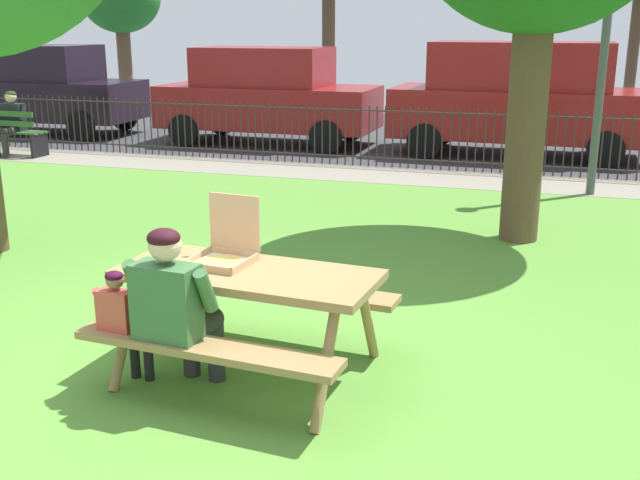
{
  "coord_description": "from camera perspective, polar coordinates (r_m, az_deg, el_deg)",
  "views": [
    {
      "loc": [
        2.35,
        -4.56,
        2.41
      ],
      "look_at": [
        0.68,
        0.95,
        0.75
      ],
      "focal_mm": 42.45,
      "sensor_mm": 36.0,
      "label": 1
    }
  ],
  "objects": [
    {
      "name": "picnic_table_foreground",
      "position": [
        5.28,
        -5.44,
        -4.07
      ],
      "size": [
        1.92,
        1.62,
        0.79
      ],
      "color": "olive",
      "rests_on": "ground"
    },
    {
      "name": "parked_car_far_left",
      "position": [
        18.35,
        -20.32,
        10.7
      ],
      "size": [
        4.44,
        1.99,
        1.94
      ],
      "color": "black",
      "rests_on": "ground"
    },
    {
      "name": "cobblestone_walkway",
      "position": [
        12.46,
        5.75,
        4.82
      ],
      "size": [
        28.0,
        1.4,
        0.01
      ],
      "primitive_type": "cube",
      "color": "gray"
    },
    {
      "name": "person_on_park_bench",
      "position": [
        15.42,
        -22.32,
        8.35
      ],
      "size": [
        0.62,
        0.6,
        1.19
      ],
      "color": "#282828",
      "rests_on": "ground"
    },
    {
      "name": "street_asphalt",
      "position": [
        16.95,
        8.86,
        7.68
      ],
      "size": [
        28.0,
        7.83,
        0.01
      ],
      "primitive_type": "cube",
      "color": "#38383D"
    },
    {
      "name": "park_bench_left",
      "position": [
        15.52,
        -22.69,
        7.46
      ],
      "size": [
        1.62,
        0.54,
        0.85
      ],
      "color": "#325A2A",
      "rests_on": "ground"
    },
    {
      "name": "parked_car_center",
      "position": [
        14.69,
        14.78,
        10.42
      ],
      "size": [
        4.66,
        2.07,
        2.08
      ],
      "color": "maroon",
      "rests_on": "ground"
    },
    {
      "name": "ground",
      "position": [
        7.44,
        -2.47,
        -2.92
      ],
      "size": [
        28.0,
        12.14,
        0.02
      ],
      "primitive_type": "cube",
      "color": "#599336"
    },
    {
      "name": "iron_fence_streetside",
      "position": [
        13.05,
        6.43,
        7.71
      ],
      "size": [
        19.37,
        0.03,
        1.05
      ],
      "color": "#2D2823",
      "rests_on": "ground"
    },
    {
      "name": "pizza_box_open",
      "position": [
        5.4,
        -7.18,
        -0.75
      ],
      "size": [
        0.45,
        0.46,
        0.46
      ],
      "color": "tan",
      "rests_on": "picnic_table_foreground"
    },
    {
      "name": "adult_at_table",
      "position": [
        4.98,
        -10.85,
        -4.83
      ],
      "size": [
        0.63,
        0.61,
        1.19
      ],
      "color": "#2C2C2C",
      "rests_on": "ground"
    },
    {
      "name": "lamp_post_walkway",
      "position": [
        11.48,
        20.98,
        16.55
      ],
      "size": [
        0.28,
        0.28,
        4.49
      ],
      "color": "#4C4C51",
      "rests_on": "ground"
    },
    {
      "name": "child_at_table",
      "position": [
        5.22,
        -14.59,
        -5.67
      ],
      "size": [
        0.36,
        0.35,
        0.87
      ],
      "color": "black",
      "rests_on": "ground"
    },
    {
      "name": "parked_car_left",
      "position": [
        15.71,
        -3.99,
        10.9
      ],
      "size": [
        4.43,
        1.96,
        1.94
      ],
      "color": "maroon",
      "rests_on": "ground"
    }
  ]
}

